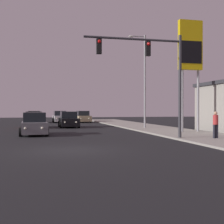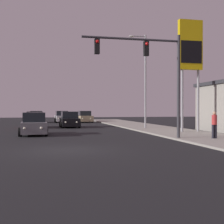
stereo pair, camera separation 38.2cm
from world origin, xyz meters
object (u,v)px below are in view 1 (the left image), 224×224
(car_tan, at_px, (83,117))
(traffic_light_mast, at_px, (154,65))
(gas_station_sign, at_px, (190,51))
(street_lamp, at_px, (144,76))
(car_white, at_px, (60,117))
(car_grey, at_px, (34,125))
(car_red, at_px, (34,120))
(pedestrian_on_sidewalk, at_px, (216,124))
(car_green, at_px, (34,117))
(car_black, at_px, (69,120))

(car_tan, bearing_deg, traffic_light_mast, 89.43)
(gas_station_sign, bearing_deg, street_lamp, 110.00)
(car_white, height_order, car_grey, same)
(car_red, height_order, car_grey, same)
(car_tan, bearing_deg, pedestrian_on_sidewalk, 96.93)
(car_red, distance_m, gas_station_sign, 17.21)
(car_green, relative_size, car_red, 1.00)
(car_green, height_order, car_red, same)
(car_grey, height_order, street_lamp, street_lamp)
(car_grey, distance_m, traffic_light_mast, 10.08)
(car_green, distance_m, car_red, 12.38)
(car_white, relative_size, car_black, 1.00)
(car_black, height_order, gas_station_sign, gas_station_sign)
(street_lamp, distance_m, gas_station_sign, 6.17)
(car_grey, bearing_deg, gas_station_sign, 174.04)
(car_grey, bearing_deg, street_lamp, -157.06)
(car_grey, relative_size, gas_station_sign, 0.48)
(car_green, distance_m, traffic_light_mast, 28.84)
(car_black, bearing_deg, car_tan, -106.12)
(car_green, distance_m, car_tan, 6.93)
(car_white, xyz_separation_m, gas_station_sign, (8.97, -22.78, 5.86))
(car_tan, bearing_deg, car_grey, 70.59)
(car_black, distance_m, street_lamp, 9.23)
(car_tan, xyz_separation_m, traffic_light_mast, (0.71, -26.94, 3.91))
(car_white, height_order, gas_station_sign, gas_station_sign)
(car_tan, height_order, traffic_light_mast, traffic_light_mast)
(car_tan, height_order, street_lamp, street_lamp)
(traffic_light_mast, bearing_deg, car_black, 104.76)
(car_black, xyz_separation_m, car_red, (-3.60, 0.27, 0.00))
(car_white, height_order, pedestrian_on_sidewalk, pedestrian_on_sidewalk)
(car_green, height_order, gas_station_sign, gas_station_sign)
(car_black, relative_size, street_lamp, 0.48)
(street_lamp, bearing_deg, car_grey, -155.01)
(car_white, relative_size, pedestrian_on_sidewalk, 2.60)
(car_red, relative_size, street_lamp, 0.48)
(car_green, height_order, street_lamp, street_lamp)
(traffic_light_mast, relative_size, pedestrian_on_sidewalk, 3.89)
(car_white, height_order, car_red, same)
(car_green, height_order, car_black, same)
(car_black, height_order, street_lamp, street_lamp)
(car_red, xyz_separation_m, traffic_light_mast, (7.53, -15.16, 3.91))
(car_grey, bearing_deg, pedestrian_on_sidewalk, 147.05)
(car_grey, height_order, gas_station_sign, gas_station_sign)
(car_white, distance_m, car_red, 12.98)
(car_grey, relative_size, pedestrian_on_sidewalk, 2.60)
(car_red, height_order, traffic_light_mast, traffic_light_mast)
(traffic_light_mast, bearing_deg, car_white, 98.24)
(car_white, bearing_deg, gas_station_sign, 109.38)
(car_grey, distance_m, street_lamp, 12.12)
(car_grey, bearing_deg, car_green, -91.31)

